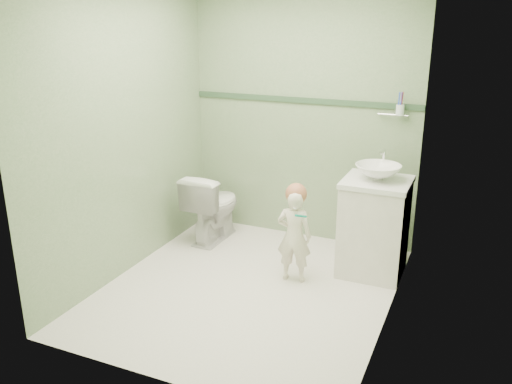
% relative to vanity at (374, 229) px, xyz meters
% --- Properties ---
extents(ground, '(2.50, 2.50, 0.00)m').
position_rel_vanity_xyz_m(ground, '(-0.84, -0.70, -0.40)').
color(ground, silver).
rests_on(ground, ground).
extents(room_shell, '(2.50, 2.54, 2.40)m').
position_rel_vanity_xyz_m(room_shell, '(-0.84, -0.70, 0.80)').
color(room_shell, gray).
rests_on(room_shell, ground).
extents(trim_stripe, '(2.20, 0.02, 0.05)m').
position_rel_vanity_xyz_m(trim_stripe, '(-0.84, 0.54, 0.95)').
color(trim_stripe, '#325035').
rests_on(trim_stripe, room_shell).
extents(vanity, '(0.52, 0.50, 0.80)m').
position_rel_vanity_xyz_m(vanity, '(0.00, 0.00, 0.00)').
color(vanity, white).
rests_on(vanity, ground).
extents(counter, '(0.54, 0.52, 0.04)m').
position_rel_vanity_xyz_m(counter, '(0.00, 0.00, 0.41)').
color(counter, white).
rests_on(counter, vanity).
extents(basin, '(0.37, 0.37, 0.13)m').
position_rel_vanity_xyz_m(basin, '(0.00, 0.00, 0.49)').
color(basin, white).
rests_on(basin, counter).
extents(faucet, '(0.03, 0.13, 0.18)m').
position_rel_vanity_xyz_m(faucet, '(0.00, 0.19, 0.57)').
color(faucet, silver).
rests_on(faucet, counter).
extents(cup_holder, '(0.26, 0.07, 0.21)m').
position_rel_vanity_xyz_m(cup_holder, '(0.05, 0.48, 0.93)').
color(cup_holder, silver).
rests_on(cup_holder, room_shell).
extents(toilet, '(0.40, 0.68, 0.68)m').
position_rel_vanity_xyz_m(toilet, '(-1.58, 0.10, -0.06)').
color(toilet, white).
rests_on(toilet, ground).
extents(toddler, '(0.30, 0.22, 0.78)m').
position_rel_vanity_xyz_m(toddler, '(-0.57, -0.40, -0.01)').
color(toddler, silver).
rests_on(toddler, ground).
extents(hair_cap, '(0.17, 0.17, 0.17)m').
position_rel_vanity_xyz_m(hair_cap, '(-0.57, -0.37, 0.35)').
color(hair_cap, '#AE6747').
rests_on(hair_cap, toddler).
extents(teal_toothbrush, '(0.11, 0.14, 0.08)m').
position_rel_vanity_xyz_m(teal_toothbrush, '(-0.48, -0.52, 0.23)').
color(teal_toothbrush, '#05957E').
rests_on(teal_toothbrush, toddler).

